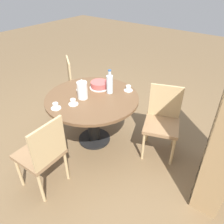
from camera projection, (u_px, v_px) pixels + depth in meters
name	position (u px, v px, depth m)	size (l,w,h in m)	color
ground_plane	(95.00, 139.00, 3.16)	(14.00, 14.00, 0.00)	brown
dining_table	(93.00, 107.00, 2.85)	(1.19, 1.19, 0.71)	black
chair_a	(162.00, 120.00, 2.73)	(0.54, 0.54, 0.90)	tan
chair_b	(79.00, 83.00, 3.61)	(0.59, 0.59, 0.90)	tan
chair_c	(43.00, 153.00, 2.25)	(0.44, 0.44, 0.90)	tan
coffee_pot	(82.00, 90.00, 2.68)	(0.13, 0.13, 0.26)	white
water_bottle	(110.00, 84.00, 2.79)	(0.08, 0.08, 0.32)	silver
cake_main	(99.00, 85.00, 2.95)	(0.26, 0.26, 0.09)	white
cup_a	(80.00, 88.00, 2.91)	(0.12, 0.12, 0.07)	white
cup_b	(73.00, 102.00, 2.60)	(0.12, 0.12, 0.07)	white
cup_c	(128.00, 89.00, 2.89)	(0.12, 0.12, 0.07)	white
cup_d	(56.00, 106.00, 2.52)	(0.12, 0.12, 0.07)	white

